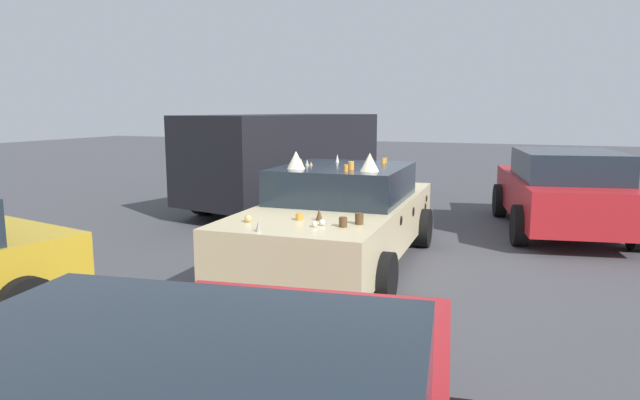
% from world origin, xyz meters
% --- Properties ---
extents(ground_plane, '(60.00, 60.00, 0.00)m').
position_xyz_m(ground_plane, '(0.00, 0.00, 0.00)').
color(ground_plane, '#47474C').
extents(art_car_decorated, '(4.66, 2.23, 1.61)m').
position_xyz_m(art_car_decorated, '(0.03, 0.00, 0.69)').
color(art_car_decorated, beige).
rests_on(art_car_decorated, ground).
extents(parked_van_behind_left, '(5.20, 2.90, 2.04)m').
position_xyz_m(parked_van_behind_left, '(3.75, 2.60, 1.15)').
color(parked_van_behind_left, black).
rests_on(parked_van_behind_left, ground).
extents(parked_sedan_row_back_far, '(4.29, 2.51, 1.46)m').
position_xyz_m(parked_sedan_row_back_far, '(3.40, -2.94, 0.75)').
color(parked_sedan_row_back_far, red).
rests_on(parked_sedan_row_back_far, ground).
extents(parked_sedan_far_left, '(4.43, 2.09, 1.36)m').
position_xyz_m(parked_sedan_far_left, '(8.00, 5.29, 0.69)').
color(parked_sedan_far_left, silver).
rests_on(parked_sedan_far_left, ground).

